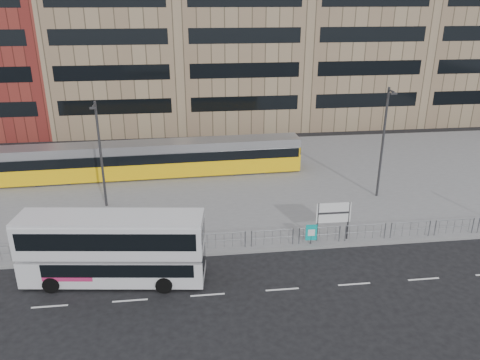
{
  "coord_description": "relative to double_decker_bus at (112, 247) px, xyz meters",
  "views": [
    {
      "loc": [
        -2.85,
        -24.7,
        14.61
      ],
      "look_at": [
        0.96,
        6.0,
        2.45
      ],
      "focal_mm": 35.0,
      "sensor_mm": 36.0,
      "label": 1
    }
  ],
  "objects": [
    {
      "name": "kerb",
      "position": [
        6.93,
        2.05,
        -2.04
      ],
      "size": [
        64.0,
        0.25,
        0.17
      ],
      "primitive_type": "cube",
      "color": "gray",
      "rests_on": "ground"
    },
    {
      "name": "lamp_post_west",
      "position": [
        -1.86,
        9.82,
        2.32
      ],
      "size": [
        0.45,
        1.04,
        7.83
      ],
      "color": "#2D2D30",
      "rests_on": "plaza"
    },
    {
      "name": "ground",
      "position": [
        6.93,
        2.0,
        -2.12
      ],
      "size": [
        120.0,
        120.0,
        0.0
      ],
      "primitive_type": "plane",
      "color": "black",
      "rests_on": "ground"
    },
    {
      "name": "double_decker_bus",
      "position": [
        0.0,
        0.0,
        0.0
      ],
      "size": [
        10.0,
        3.49,
        3.92
      ],
      "rotation": [
        0.0,
        0.0,
        -0.13
      ],
      "color": "silver",
      "rests_on": "ground"
    },
    {
      "name": "road_markings",
      "position": [
        7.93,
        -2.0,
        -2.11
      ],
      "size": [
        62.0,
        0.12,
        0.01
      ],
      "primitive_type": "cube",
      "color": "white",
      "rests_on": "ground"
    },
    {
      "name": "lamp_post_east",
      "position": [
        18.79,
        9.15,
        2.63
      ],
      "size": [
        0.45,
        1.04,
        8.44
      ],
      "color": "#2D2D30",
      "rests_on": "plaza"
    },
    {
      "name": "traffic_light_west",
      "position": [
        -4.05,
        3.02,
        0.01
      ],
      "size": [
        0.2,
        0.23,
        3.1
      ],
      "rotation": [
        0.0,
        0.0,
        0.2
      ],
      "color": "#2D2D30",
      "rests_on": "plaza"
    },
    {
      "name": "pedestrian",
      "position": [
        1.16,
        4.11,
        -1.14
      ],
      "size": [
        0.59,
        0.7,
        1.65
      ],
      "primitive_type": "imported",
      "rotation": [
        0.0,
        0.0,
        1.95
      ],
      "color": "black",
      "rests_on": "plaza"
    },
    {
      "name": "station_sign",
      "position": [
        13.15,
        2.8,
        -0.21
      ],
      "size": [
        2.21,
        0.14,
        2.54
      ],
      "rotation": [
        0.0,
        0.0,
        -0.01
      ],
      "color": "#2D2D30",
      "rests_on": "plaza"
    },
    {
      "name": "tram",
      "position": [
        1.36,
        15.78,
        -0.46
      ],
      "size": [
        25.5,
        3.32,
        3.0
      ],
      "rotation": [
        0.0,
        0.0,
        0.03
      ],
      "color": "yellow",
      "rests_on": "plaza"
    },
    {
      "name": "pedestrian_barrier",
      "position": [
        8.93,
        2.5,
        -1.14
      ],
      "size": [
        32.07,
        0.07,
        1.1
      ],
      "color": "gray",
      "rests_on": "plaza"
    },
    {
      "name": "ad_panel",
      "position": [
        11.67,
        2.4,
        -1.2
      ],
      "size": [
        0.71,
        0.1,
        1.33
      ],
      "rotation": [
        0.0,
        0.0,
        -0.06
      ],
      "color": "#2D2D30",
      "rests_on": "plaza"
    },
    {
      "name": "building_row",
      "position": [
        8.48,
        36.27,
        10.8
      ],
      "size": [
        70.4,
        18.4,
        31.2
      ],
      "color": "maroon",
      "rests_on": "ground"
    },
    {
      "name": "plaza",
      "position": [
        6.93,
        14.0,
        -2.04
      ],
      "size": [
        64.0,
        24.0,
        0.15
      ],
      "primitive_type": "cube",
      "color": "slate",
      "rests_on": "ground"
    }
  ]
}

